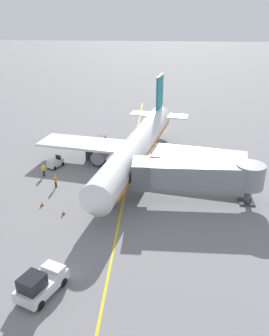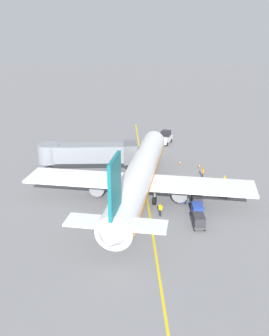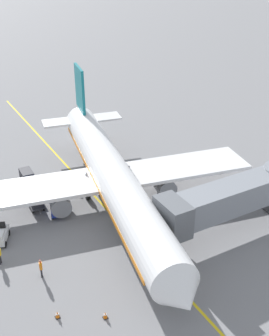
% 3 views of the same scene
% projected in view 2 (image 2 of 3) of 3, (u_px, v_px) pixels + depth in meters
% --- Properties ---
extents(ground_plane, '(400.00, 400.00, 0.00)m').
position_uv_depth(ground_plane, '(146.00, 191.00, 54.12)').
color(ground_plane, slate).
extents(gate_lead_in_line, '(0.24, 80.00, 0.01)m').
position_uv_depth(gate_lead_in_line, '(146.00, 191.00, 54.12)').
color(gate_lead_in_line, gold).
rests_on(gate_lead_in_line, ground).
extents(parked_airliner, '(30.43, 37.13, 10.63)m').
position_uv_depth(parked_airliner, '(139.00, 176.00, 50.87)').
color(parked_airliner, white).
rests_on(parked_airliner, ground).
extents(jet_bridge, '(15.25, 3.50, 4.98)m').
position_uv_depth(jet_bridge, '(88.00, 153.00, 59.27)').
color(jet_bridge, gray).
rests_on(jet_bridge, ground).
extents(pushback_tractor, '(3.77, 4.91, 2.40)m').
position_uv_depth(pushback_tractor, '(165.00, 138.00, 76.02)').
color(pushback_tractor, silver).
rests_on(pushback_tractor, ground).
extents(baggage_tug_lead, '(2.14, 2.77, 1.62)m').
position_uv_depth(baggage_tug_lead, '(224.00, 190.00, 52.81)').
color(baggage_tug_lead, silver).
rests_on(baggage_tug_lead, ground).
extents(baggage_tug_trailing, '(1.89, 2.74, 1.62)m').
position_uv_depth(baggage_tug_trailing, '(182.00, 195.00, 50.97)').
color(baggage_tug_trailing, '#1E339E').
rests_on(baggage_tug_trailing, ground).
extents(baggage_cart_front, '(1.38, 2.92, 1.58)m').
position_uv_depth(baggage_cart_front, '(197.00, 200.00, 48.98)').
color(baggage_cart_front, '#4C4C51').
rests_on(baggage_cart_front, ground).
extents(baggage_cart_second_in_train, '(1.38, 2.92, 1.58)m').
position_uv_depth(baggage_cart_second_in_train, '(197.00, 210.00, 46.48)').
color(baggage_cart_second_in_train, '#4C4C51').
rests_on(baggage_cart_second_in_train, ground).
extents(baggage_cart_third_in_train, '(1.38, 2.92, 1.58)m').
position_uv_depth(baggage_cart_third_in_train, '(199.00, 220.00, 43.90)').
color(baggage_cart_third_in_train, '#4C4C51').
rests_on(baggage_cart_third_in_train, ground).
extents(ground_crew_wing_walker, '(0.48, 0.65, 1.69)m').
position_uv_depth(ground_crew_wing_walker, '(225.00, 180.00, 55.52)').
color(ground_crew_wing_walker, '#232328').
rests_on(ground_crew_wing_walker, ground).
extents(ground_crew_loader, '(0.56, 0.59, 1.69)m').
position_uv_depth(ground_crew_loader, '(160.00, 209.00, 46.62)').
color(ground_crew_loader, '#232328').
rests_on(ground_crew_loader, ground).
extents(ground_crew_marshaller, '(0.33, 0.72, 1.69)m').
position_uv_depth(ground_crew_marshaller, '(203.00, 172.00, 58.49)').
color(ground_crew_marshaller, '#232328').
rests_on(ground_crew_marshaller, ground).
extents(safety_cone_nose_left, '(0.36, 0.36, 0.59)m').
position_uv_depth(safety_cone_nose_left, '(199.00, 166.00, 63.13)').
color(safety_cone_nose_left, black).
rests_on(safety_cone_nose_left, ground).
extents(safety_cone_nose_right, '(0.36, 0.36, 0.59)m').
position_uv_depth(safety_cone_nose_right, '(180.00, 163.00, 64.67)').
color(safety_cone_nose_right, black).
rests_on(safety_cone_nose_right, ground).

